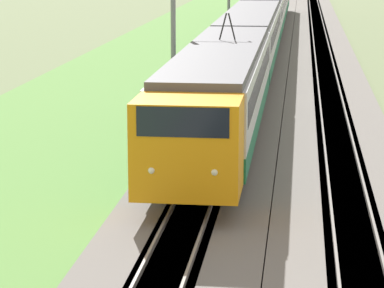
# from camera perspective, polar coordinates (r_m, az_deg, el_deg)

# --- Properties ---
(ballast_main) EXTENTS (240.00, 4.40, 0.30)m
(ballast_main) POSITION_cam_1_polar(r_m,az_deg,el_deg) (53.61, 3.65, 4.37)
(ballast_main) COLOR slate
(ballast_main) RESTS_ON ground
(ballast_adjacent) EXTENTS (240.00, 4.40, 0.30)m
(ballast_adjacent) POSITION_cam_1_polar(r_m,az_deg,el_deg) (53.55, 8.40, 4.25)
(ballast_adjacent) COLOR slate
(ballast_adjacent) RESTS_ON ground
(track_main) EXTENTS (240.00, 1.57, 0.45)m
(track_main) POSITION_cam_1_polar(r_m,az_deg,el_deg) (53.61, 3.65, 4.38)
(track_main) COLOR #4C4238
(track_main) RESTS_ON ground
(track_adjacent) EXTENTS (240.00, 1.57, 0.45)m
(track_adjacent) POSITION_cam_1_polar(r_m,az_deg,el_deg) (53.55, 8.40, 4.26)
(track_adjacent) COLOR #4C4238
(track_adjacent) RESTS_ON ground
(grass_verge) EXTENTS (240.00, 12.41, 0.12)m
(grass_verge) POSITION_cam_1_polar(r_m,az_deg,el_deg) (54.28, -2.68, 4.38)
(grass_verge) COLOR #5B8E42
(grass_verge) RESTS_ON ground
(passenger_train) EXTENTS (82.51, 3.01, 4.95)m
(passenger_train) POSITION_cam_1_polar(r_m,az_deg,el_deg) (64.29, 4.24, 7.62)
(passenger_train) COLOR orange
(passenger_train) RESTS_ON ground
(catenary_mast_mid) EXTENTS (0.22, 2.56, 7.96)m
(catenary_mast_mid) POSITION_cam_1_polar(r_m,az_deg,el_deg) (40.00, -1.10, 7.39)
(catenary_mast_mid) COLOR slate
(catenary_mast_mid) RESTS_ON ground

